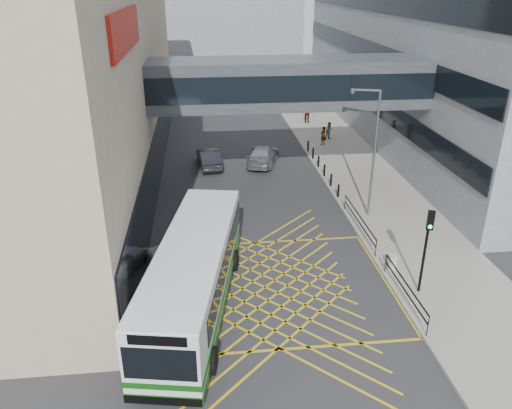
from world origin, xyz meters
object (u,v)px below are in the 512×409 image
object	(u,v)px
traffic_light	(427,240)
pedestrian_a	(323,136)
pedestrian_b	(329,131)
pedestrian_c	(307,113)
car_silver	(263,154)
car_white	(172,261)
car_dark	(209,158)
bus	(195,273)
street_lamp	(372,147)
litter_bin	(393,262)

from	to	relation	value
traffic_light	pedestrian_a	world-z (taller)	traffic_light
pedestrian_b	pedestrian_c	xyz separation A→B (m)	(-0.83, 5.94, 0.18)
car_silver	pedestrian_c	world-z (taller)	pedestrian_c
car_white	car_silver	size ratio (longest dim) A/B	0.87
pedestrian_c	traffic_light	bearing A→B (deg)	110.78
car_dark	pedestrian_a	xyz separation A→B (m)	(10.19, 4.19, 0.25)
bus	traffic_light	xyz separation A→B (m)	(10.41, -0.21, 1.14)
pedestrian_a	pedestrian_b	xyz separation A→B (m)	(0.97, 1.60, -0.03)
bus	street_lamp	bearing A→B (deg)	48.97
car_white	bus	bearing A→B (deg)	86.77
car_silver	litter_bin	xyz separation A→B (m)	(4.53, -16.96, -0.22)
car_dark	car_silver	distance (m)	4.35
traffic_light	pedestrian_b	bearing A→B (deg)	102.99
pedestrian_b	pedestrian_c	world-z (taller)	pedestrian_c
car_white	litter_bin	size ratio (longest dim) A/B	5.42
traffic_light	pedestrian_b	world-z (taller)	traffic_light
litter_bin	pedestrian_a	bearing A→B (deg)	86.39
car_dark	car_silver	xyz separation A→B (m)	(4.34, 0.23, 0.04)
bus	pedestrian_b	size ratio (longest dim) A/B	7.78
pedestrian_a	pedestrian_b	size ratio (longest dim) A/B	1.04
car_dark	car_silver	bearing A→B (deg)	176.86
car_dark	bus	bearing A→B (deg)	80.61
pedestrian_a	pedestrian_b	world-z (taller)	pedestrian_a
pedestrian_c	car_dark	bearing A→B (deg)	71.18
bus	car_dark	xyz separation A→B (m)	(1.03, 18.67, -1.07)
car_silver	pedestrian_b	xyz separation A→B (m)	(6.81, 5.55, 0.17)
pedestrian_b	car_silver	bearing A→B (deg)	-164.02
car_white	street_lamp	distance (m)	13.42
litter_bin	traffic_light	bearing A→B (deg)	-76.73
traffic_light	street_lamp	xyz separation A→B (m)	(0.11, 8.55, 1.65)
car_dark	pedestrian_a	world-z (taller)	pedestrian_a
car_dark	pedestrian_b	world-z (taller)	pedestrian_b
bus	litter_bin	world-z (taller)	bus
litter_bin	bus	bearing A→B (deg)	-168.88
car_silver	traffic_light	distance (m)	19.89
car_silver	traffic_light	size ratio (longest dim) A/B	1.16
street_lamp	pedestrian_a	distance (m)	14.98
street_lamp	car_dark	bearing A→B (deg)	148.08
pedestrian_a	litter_bin	bearing A→B (deg)	48.65
car_white	pedestrian_b	xyz separation A→B (m)	(13.39, 21.37, 0.26)
litter_bin	pedestrian_c	bearing A→B (deg)	87.07
bus	car_dark	distance (m)	18.73
street_lamp	car_silver	bearing A→B (deg)	131.48
litter_bin	car_white	bearing A→B (deg)	174.14
litter_bin	pedestrian_b	size ratio (longest dim) A/B	0.50
car_white	pedestrian_c	xyz separation A→B (m)	(12.56, 27.31, 0.44)
bus	car_silver	size ratio (longest dim) A/B	2.47
litter_bin	pedestrian_a	size ratio (longest dim) A/B	0.48
car_dark	litter_bin	size ratio (longest dim) A/B	5.91
car_white	car_dark	distance (m)	15.75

